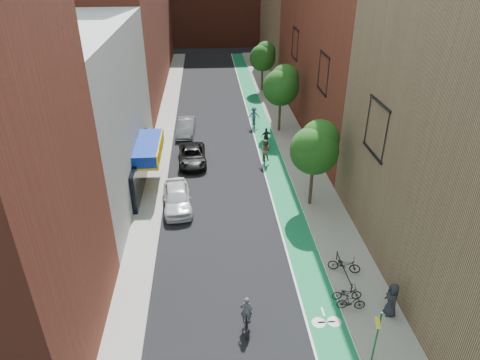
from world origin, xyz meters
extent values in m
plane|color=black|center=(0.00, 0.00, 0.00)|extent=(160.00, 160.00, 0.00)
cube|color=#157837|center=(4.00, 26.00, 0.01)|extent=(2.00, 68.00, 0.01)
cube|color=gray|center=(-6.00, 26.00, 0.07)|extent=(2.00, 68.00, 0.15)
cube|color=gray|center=(6.50, 26.00, 0.07)|extent=(3.00, 68.00, 0.15)
cube|color=silver|center=(-11.00, 14.00, 6.00)|extent=(8.00, 20.00, 12.00)
cube|color=maroon|center=(12.00, 26.00, 11.00)|extent=(8.00, 28.00, 22.00)
cube|color=#8C6B4C|center=(12.00, 50.00, 9.00)|extent=(8.00, 20.00, 18.00)
cylinder|color=#332619|center=(5.60, 10.00, 1.65)|extent=(0.24, 0.24, 3.30)
sphere|color=#1F4813|center=(5.60, 10.00, 4.38)|extent=(3.36, 3.36, 3.36)
sphere|color=#1F4813|center=(6.00, 10.30, 5.10)|extent=(2.64, 2.64, 2.64)
sphere|color=#1F4813|center=(5.30, 9.70, 4.86)|extent=(2.40, 2.40, 2.40)
cylinder|color=#332619|center=(5.60, 24.00, 1.73)|extent=(0.24, 0.24, 3.47)
sphere|color=#1F4813|center=(5.60, 24.00, 4.60)|extent=(3.53, 3.53, 3.53)
sphere|color=#1F4813|center=(6.00, 24.30, 5.36)|extent=(2.77, 2.77, 2.77)
sphere|color=#1F4813|center=(5.30, 23.70, 5.10)|extent=(2.52, 2.52, 2.52)
cylinder|color=#332619|center=(5.60, 38.00, 1.59)|extent=(0.24, 0.24, 3.19)
sphere|color=#1F4813|center=(5.60, 38.00, 4.23)|extent=(3.25, 3.25, 3.25)
sphere|color=#1F4813|center=(6.00, 38.30, 4.93)|extent=(2.55, 2.55, 2.55)
sphere|color=#1F4813|center=(5.30, 37.70, 4.70)|extent=(2.32, 2.32, 2.32)
cylinder|color=#194C26|center=(5.40, -3.50, 1.65)|extent=(0.08, 0.08, 3.00)
cube|color=yellow|center=(5.32, -3.50, 2.55)|extent=(0.02, 0.71, 0.71)
imported|color=silver|center=(-3.96, 10.45, 0.82)|extent=(2.42, 5.00, 1.65)
imported|color=black|center=(-3.00, 17.60, 0.69)|extent=(2.50, 5.07, 1.38)
imported|color=gray|center=(-3.73, 24.17, 0.77)|extent=(1.87, 4.75, 1.54)
imported|color=black|center=(-0.05, -1.06, 0.46)|extent=(0.77, 1.81, 0.93)
imported|color=#43434A|center=(-0.05, -0.96, 1.14)|extent=(0.61, 0.43, 1.59)
imported|color=black|center=(3.20, 16.89, 0.46)|extent=(0.72, 1.58, 0.91)
imported|color=#866D4E|center=(3.20, 16.99, 1.29)|extent=(1.03, 0.88, 1.88)
imported|color=black|center=(3.77, 20.07, 0.46)|extent=(0.84, 1.80, 0.91)
imported|color=black|center=(3.77, 20.17, 1.17)|extent=(1.01, 0.53, 1.64)
imported|color=black|center=(3.20, 25.48, 0.54)|extent=(0.55, 1.81, 1.08)
imported|color=#445E7B|center=(3.20, 25.58, 1.26)|extent=(1.20, 0.71, 1.83)
imported|color=black|center=(5.90, 2.55, 0.63)|extent=(1.94, 1.23, 0.96)
imported|color=black|center=(5.40, -0.34, 0.60)|extent=(1.52, 0.60, 0.89)
imported|color=black|center=(5.40, 0.35, 0.57)|extent=(1.60, 0.62, 0.83)
imported|color=#212129|center=(7.27, -0.82, 1.11)|extent=(0.63, 0.95, 1.92)
camera|label=1|loc=(-1.56, -15.97, 16.62)|focal=32.00mm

